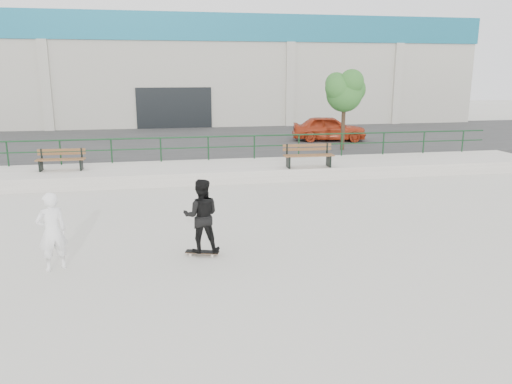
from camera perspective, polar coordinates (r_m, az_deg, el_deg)
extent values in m
plane|color=#B7B5A8|center=(11.18, -5.12, -8.38)|extent=(120.00, 120.00, 0.00)
cube|color=#BBB6AB|center=(20.24, -7.88, 2.23)|extent=(30.00, 3.00, 0.50)
cube|color=#313131|center=(28.62, -8.83, 5.48)|extent=(60.00, 14.00, 0.50)
cylinder|color=#153B1F|center=(21.32, -8.19, 6.20)|extent=(28.00, 0.06, 0.06)
cylinder|color=#153B1F|center=(21.38, -8.15, 5.00)|extent=(28.00, 0.05, 0.05)
cylinder|color=#153B1F|center=(22.20, -26.53, 3.90)|extent=(0.06, 0.06, 1.00)
cylinder|color=#153B1F|center=(21.75, -21.45, 4.21)|extent=(0.06, 0.06, 1.00)
cylinder|color=#153B1F|center=(21.47, -16.19, 4.50)|extent=(0.06, 0.06, 1.00)
cylinder|color=#153B1F|center=(21.37, -10.83, 4.76)|extent=(0.06, 0.06, 1.00)
cylinder|color=#153B1F|center=(21.46, -5.47, 4.97)|extent=(0.06, 0.06, 1.00)
cylinder|color=#153B1F|center=(21.74, -0.19, 5.14)|extent=(0.06, 0.06, 1.00)
cylinder|color=#153B1F|center=(22.19, 4.91, 5.26)|extent=(0.06, 0.06, 1.00)
cylinder|color=#153B1F|center=(22.81, 9.78, 5.34)|extent=(0.06, 0.06, 1.00)
cylinder|color=#153B1F|center=(23.58, 14.35, 5.38)|extent=(0.06, 0.06, 1.00)
cylinder|color=#153B1F|center=(24.50, 18.62, 5.38)|extent=(0.06, 0.06, 1.00)
cylinder|color=#153B1F|center=(25.53, 22.55, 5.36)|extent=(0.06, 0.06, 1.00)
cube|color=#AAA698|center=(42.35, -9.78, 13.09)|extent=(44.00, 16.00, 8.00)
cube|color=#1A6983|center=(42.45, -9.95, 17.27)|extent=(44.20, 16.20, 1.80)
cube|color=black|center=(34.39, -9.30, 9.05)|extent=(5.00, 0.15, 3.20)
cube|color=#AAA698|center=(34.97, -22.85, 10.73)|extent=(0.60, 0.25, 6.20)
cube|color=#AAA698|center=(35.41, 3.93, 11.75)|extent=(0.60, 0.25, 6.20)
cube|color=#AAA698|center=(38.23, 15.85, 11.41)|extent=(0.60, 0.25, 6.20)
cube|color=brown|center=(20.32, -21.52, 3.40)|extent=(1.78, 0.16, 0.04)
cube|color=brown|center=(20.49, -21.42, 3.48)|extent=(1.78, 0.16, 0.04)
cube|color=brown|center=(20.66, -21.32, 3.57)|extent=(1.78, 0.16, 0.04)
cube|color=brown|center=(20.71, -21.32, 4.12)|extent=(1.78, 0.09, 0.10)
cube|color=brown|center=(20.69, -21.36, 4.49)|extent=(1.78, 0.09, 0.10)
cube|color=black|center=(20.70, -23.37, 2.79)|extent=(0.07, 0.50, 0.41)
cube|color=black|center=(20.88, -23.31, 4.01)|extent=(0.06, 0.05, 0.41)
cube|color=black|center=(20.39, -19.33, 2.99)|extent=(0.07, 0.50, 0.41)
cube|color=black|center=(20.57, -19.30, 4.22)|extent=(0.06, 0.05, 0.41)
cube|color=brown|center=(19.65, 6.19, 4.09)|extent=(1.98, 0.21, 0.04)
cube|color=brown|center=(19.84, 6.04, 4.18)|extent=(1.98, 0.21, 0.04)
cube|color=brown|center=(20.03, 5.90, 4.27)|extent=(1.98, 0.21, 0.04)
cube|color=brown|center=(20.08, 5.86, 4.90)|extent=(1.98, 0.13, 0.11)
cube|color=brown|center=(20.06, 5.87, 5.33)|extent=(1.98, 0.13, 0.11)
cube|color=black|center=(19.70, 3.70, 3.45)|extent=(0.09, 0.55, 0.46)
cube|color=black|center=(19.90, 3.55, 4.86)|extent=(0.07, 0.06, 0.46)
cube|color=black|center=(20.10, 8.30, 3.54)|extent=(0.09, 0.55, 0.46)
cube|color=black|center=(20.30, 8.12, 4.93)|extent=(0.07, 0.06, 0.46)
cylinder|color=#423521|center=(24.61, 9.92, 7.44)|extent=(0.19, 0.19, 2.29)
sphere|color=#296726|center=(24.51, 10.06, 10.99)|extent=(1.72, 1.72, 1.72)
sphere|color=#296726|center=(24.94, 10.89, 11.44)|extent=(1.34, 1.34, 1.34)
sphere|color=#296726|center=(24.18, 9.39, 11.67)|extent=(1.24, 1.24, 1.24)
sphere|color=#296726|center=(24.20, 10.88, 12.29)|extent=(1.15, 1.15, 1.15)
sphere|color=#296726|center=(24.75, 9.16, 12.16)|extent=(1.05, 1.05, 1.05)
imported|color=#AE3115|center=(27.85, 8.35, 7.22)|extent=(4.25, 2.37, 1.37)
cube|color=black|center=(11.79, -6.17, -6.78)|extent=(0.80, 0.43, 0.02)
cube|color=brown|center=(11.79, -6.16, -6.86)|extent=(0.80, 0.43, 0.01)
cube|color=#A4A4AA|center=(11.86, -7.39, -6.90)|extent=(0.11, 0.17, 0.03)
cube|color=#A4A4AA|center=(11.75, -4.92, -7.04)|extent=(0.11, 0.17, 0.03)
cylinder|color=beige|center=(11.78, -7.50, -7.13)|extent=(0.06, 0.04, 0.06)
cylinder|color=beige|center=(11.95, -7.28, -6.82)|extent=(0.06, 0.04, 0.06)
cylinder|color=beige|center=(11.67, -5.01, -7.28)|extent=(0.06, 0.04, 0.06)
cylinder|color=beige|center=(11.84, -4.82, -6.96)|extent=(0.06, 0.04, 0.06)
imported|color=black|center=(11.52, -6.27, -2.72)|extent=(0.91, 0.74, 1.72)
imported|color=white|center=(11.50, -22.30, -4.21)|extent=(0.74, 0.64, 1.72)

